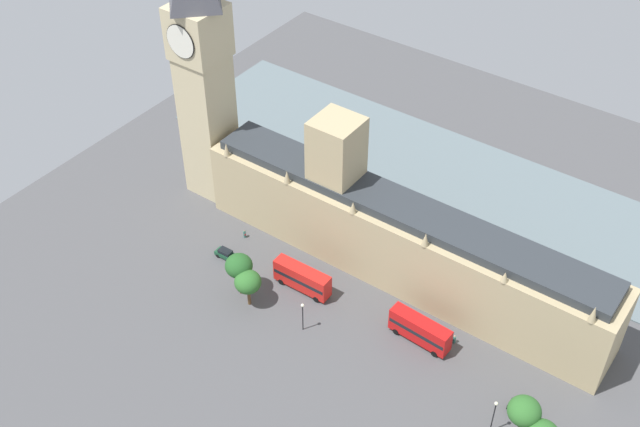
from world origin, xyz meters
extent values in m
plane|color=#4C4C4F|center=(0.00, 0.00, 0.00)|extent=(145.44, 145.44, 0.00)
cube|color=slate|center=(-30.16, 0.00, 0.12)|extent=(30.80, 130.90, 0.25)
cube|color=tan|center=(-2.00, 0.00, 7.01)|extent=(10.70, 75.44, 14.02)
cube|color=tan|center=(-2.00, -13.58, 13.36)|extent=(7.65, 7.65, 26.73)
cube|color=#2D3338|center=(-2.00, 0.00, 14.82)|extent=(8.13, 72.42, 1.60)
cone|color=tan|center=(2.95, -33.95, 15.30)|extent=(1.20, 1.20, 2.57)
cone|color=tan|center=(2.95, -20.37, 15.28)|extent=(1.20, 1.20, 2.52)
cone|color=tan|center=(2.95, -6.79, 15.11)|extent=(1.20, 1.20, 2.19)
cone|color=tan|center=(2.95, 6.79, 15.26)|extent=(1.20, 1.20, 2.49)
cone|color=tan|center=(2.95, 20.37, 14.94)|extent=(1.20, 1.20, 1.84)
cone|color=tan|center=(2.95, 33.95, 15.49)|extent=(1.20, 1.20, 2.95)
cube|color=#CCBA8E|center=(-1.62, -42.32, 14.59)|extent=(7.83, 7.83, 29.19)
cube|color=#CCBA8E|center=(-1.62, -42.32, 34.01)|extent=(8.62, 8.62, 9.64)
cylinder|color=silver|center=(2.84, -42.32, 34.01)|extent=(0.25, 5.95, 5.95)
torus|color=black|center=(2.84, -42.32, 34.01)|extent=(0.24, 6.19, 6.19)
cylinder|color=silver|center=(-1.62, -46.78, 34.01)|extent=(5.95, 0.25, 5.95)
torus|color=black|center=(-1.62, -46.78, 34.01)|extent=(6.19, 0.24, 6.19)
cube|color=#19472D|center=(12.69, -27.03, 0.72)|extent=(1.84, 4.35, 0.75)
cube|color=black|center=(12.70, -27.24, 1.42)|extent=(1.52, 2.45, 0.65)
cylinder|color=black|center=(11.87, -25.67, 0.34)|extent=(0.27, 0.69, 0.68)
cylinder|color=black|center=(13.45, -25.63, 0.34)|extent=(0.27, 0.69, 0.68)
cylinder|color=black|center=(11.94, -28.43, 0.34)|extent=(0.27, 0.69, 0.68)
cylinder|color=black|center=(13.51, -28.39, 0.34)|extent=(0.27, 0.69, 0.68)
cube|color=red|center=(10.96, -11.40, 2.65)|extent=(2.71, 10.55, 4.20)
cube|color=black|center=(10.96, -11.40, 2.73)|extent=(2.76, 10.15, 0.70)
cylinder|color=black|center=(9.73, -7.75, 0.55)|extent=(0.37, 1.11, 1.10)
cylinder|color=black|center=(12.03, -7.71, 0.55)|extent=(0.37, 1.11, 1.10)
cylinder|color=black|center=(9.88, -15.10, 0.55)|extent=(0.37, 1.11, 1.10)
cylinder|color=black|center=(12.18, -15.06, 0.55)|extent=(0.37, 1.11, 1.10)
cube|color=red|center=(9.35, 10.73, 2.65)|extent=(3.07, 10.62, 4.20)
cube|color=black|center=(9.35, 10.73, 2.73)|extent=(3.11, 10.22, 0.70)
cylinder|color=black|center=(10.30, 6.99, 0.55)|extent=(0.41, 1.12, 1.10)
cylinder|color=black|center=(8.00, 7.12, 0.55)|extent=(0.41, 1.12, 1.10)
cylinder|color=black|center=(10.70, 14.33, 0.55)|extent=(0.41, 1.12, 1.10)
cylinder|color=black|center=(8.40, 14.46, 0.55)|extent=(0.41, 1.12, 1.10)
cube|color=black|center=(12.59, 30.25, 0.72)|extent=(1.85, 4.46, 0.75)
cube|color=black|center=(12.59, 30.03, 1.42)|extent=(1.55, 2.50, 0.65)
cylinder|color=black|center=(11.75, 31.67, 0.34)|extent=(0.25, 0.68, 0.68)
cylinder|color=black|center=(13.43, 31.68, 0.34)|extent=(0.25, 0.68, 0.68)
cylinder|color=black|center=(11.76, 28.82, 0.34)|extent=(0.25, 0.68, 0.68)
cylinder|color=black|center=(13.44, 28.83, 0.34)|extent=(0.25, 0.68, 0.68)
cylinder|color=#336B60|center=(6.55, -27.92, 0.71)|extent=(0.63, 0.63, 1.41)
sphere|color=#8C6647|center=(6.55, -27.92, 1.55)|extent=(0.27, 0.27, 0.27)
cube|color=maroon|center=(6.67, -27.65, 0.78)|extent=(0.34, 0.23, 0.25)
cylinder|color=#336B60|center=(6.45, 15.55, 0.71)|extent=(0.65, 0.65, 1.42)
sphere|color=tan|center=(6.45, 15.55, 1.55)|extent=(0.27, 0.27, 0.27)
cube|color=maroon|center=(6.60, 15.30, 0.78)|extent=(0.33, 0.26, 0.25)
ellipsoid|color=#2D6628|center=(17.36, 31.52, 7.06)|extent=(4.75, 4.75, 4.04)
cylinder|color=brown|center=(18.95, -16.59, 1.76)|extent=(0.56, 0.56, 3.52)
ellipsoid|color=#2D6628|center=(18.95, -16.59, 5.22)|extent=(4.51, 4.51, 3.83)
cylinder|color=brown|center=(17.79, -19.40, 2.33)|extent=(0.56, 0.56, 4.67)
ellipsoid|color=#235623|center=(17.79, -19.40, 6.41)|extent=(4.66, 4.66, 3.96)
cylinder|color=black|center=(18.13, 27.73, 3.17)|extent=(0.18, 0.18, 6.34)
sphere|color=#F2EAC6|center=(18.13, 27.73, 6.62)|extent=(0.56, 0.56, 0.56)
cylinder|color=black|center=(18.29, -5.87, 2.72)|extent=(0.18, 0.18, 5.45)
sphere|color=#F2EAC6|center=(18.29, -5.87, 5.73)|extent=(0.56, 0.56, 0.56)
camera|label=1|loc=(87.35, 46.91, 99.65)|focal=44.99mm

